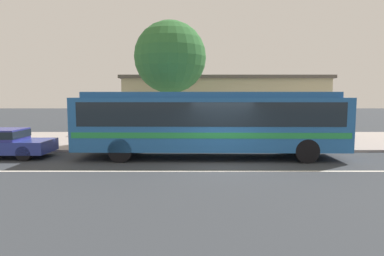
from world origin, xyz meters
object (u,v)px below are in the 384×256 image
(pedestrian_waiting_near_sign, at_px, (159,129))
(bus_stop_sign, at_px, (314,119))
(street_tree_near_stop, at_px, (169,57))
(transit_bus, at_px, (209,120))

(pedestrian_waiting_near_sign, relative_size, bus_stop_sign, 0.71)
(pedestrian_waiting_near_sign, distance_m, street_tree_near_stop, 4.75)
(transit_bus, bearing_deg, bus_stop_sign, 18.43)
(transit_bus, height_order, pedestrian_waiting_near_sign, transit_bus)
(pedestrian_waiting_near_sign, height_order, bus_stop_sign, bus_stop_sign)
(transit_bus, xyz_separation_m, street_tree_near_stop, (-2.05, 4.63, 3.27))
(pedestrian_waiting_near_sign, distance_m, bus_stop_sign, 7.82)
(transit_bus, relative_size, bus_stop_sign, 5.03)
(transit_bus, xyz_separation_m, bus_stop_sign, (5.38, 1.79, -0.08))
(pedestrian_waiting_near_sign, xyz_separation_m, street_tree_near_stop, (0.37, 2.72, 3.87))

